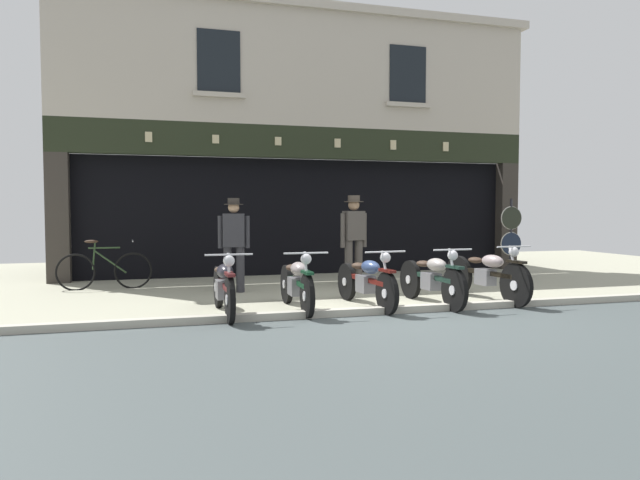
{
  "coord_description": "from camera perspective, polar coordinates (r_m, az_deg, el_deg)",
  "views": [
    {
      "loc": [
        -3.36,
        -7.56,
        1.48
      ],
      "look_at": [
        -0.44,
        2.55,
        0.92
      ],
      "focal_mm": 32.92,
      "sensor_mm": 36.0,
      "label": 1
    }
  ],
  "objects": [
    {
      "name": "motorcycle_center_left",
      "position": [
        8.57,
        -2.29,
        -4.14
      ],
      "size": [
        0.62,
        1.92,
        0.9
      ],
      "rotation": [
        0.0,
        0.0,
        3.13
      ],
      "color": "black",
      "rests_on": "ground"
    },
    {
      "name": "salesman_left",
      "position": [
        10.49,
        -8.37,
        -0.03
      ],
      "size": [
        0.55,
        0.34,
        1.67
      ],
      "rotation": [
        0.0,
        0.0,
        2.98
      ],
      "color": "#2D2D33",
      "rests_on": "ground"
    },
    {
      "name": "advert_board_far",
      "position": [
        12.98,
        -19.14,
        3.64
      ],
      "size": [
        0.68,
        0.03,
        1.09
      ],
      "color": "silver"
    },
    {
      "name": "advert_board_near",
      "position": [
        12.97,
        -13.98,
        3.75
      ],
      "size": [
        0.76,
        0.03,
        1.1
      ],
      "color": "silver"
    },
    {
      "name": "motorcycle_left",
      "position": [
        8.28,
        -9.33,
        -4.39
      ],
      "size": [
        0.62,
        1.92,
        0.91
      ],
      "rotation": [
        0.0,
        0.0,
        3.14
      ],
      "color": "black",
      "rests_on": "ground"
    },
    {
      "name": "shopkeeper_center",
      "position": [
        11.12,
        3.29,
        0.42
      ],
      "size": [
        0.55,
        0.37,
        1.74
      ],
      "rotation": [
        0.0,
        0.0,
        3.33
      ],
      "color": "#47423D",
      "rests_on": "ground"
    },
    {
      "name": "shop_facade",
      "position": [
        14.97,
        -3.16,
        3.74
      ],
      "size": [
        11.03,
        4.42,
        6.02
      ],
      "color": "black",
      "rests_on": "ground"
    },
    {
      "name": "motorcycle_right",
      "position": [
        9.82,
        15.85,
        -3.2
      ],
      "size": [
        0.62,
        2.12,
        0.93
      ],
      "rotation": [
        0.0,
        0.0,
        3.24
      ],
      "color": "black",
      "rests_on": "ground"
    },
    {
      "name": "leaning_bicycle",
      "position": [
        11.53,
        -20.24,
        -2.69
      ],
      "size": [
        1.69,
        0.5,
        0.93
      ],
      "rotation": [
        0.0,
        0.0,
        -1.54
      ],
      "color": "black",
      "rests_on": "ground"
    },
    {
      "name": "motorcycle_center",
      "position": [
        8.87,
        4.53,
        -3.9
      ],
      "size": [
        0.62,
        2.03,
        0.89
      ],
      "rotation": [
        0.0,
        0.0,
        3.22
      ],
      "color": "black",
      "rests_on": "ground"
    },
    {
      "name": "tyre_sign_pole",
      "position": [
        13.88,
        18.08,
        0.77
      ],
      "size": [
        0.52,
        0.06,
        1.71
      ],
      "color": "#232328",
      "rests_on": "ground"
    },
    {
      "name": "ground",
      "position": [
        7.54,
        10.85,
        -8.65
      ],
      "size": [
        22.73,
        22.0,
        0.18
      ],
      "color": "#A09F88"
    },
    {
      "name": "motorcycle_center_right",
      "position": [
        9.21,
        10.82,
        -3.63
      ],
      "size": [
        0.62,
        1.99,
        0.91
      ],
      "rotation": [
        0.0,
        0.0,
        3.18
      ],
      "color": "black",
      "rests_on": "ground"
    }
  ]
}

